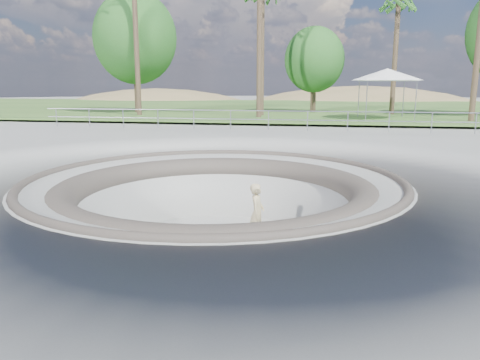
# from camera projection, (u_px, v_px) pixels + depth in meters

# --- Properties ---
(ground) EXTENTS (180.00, 180.00, 0.00)m
(ground) POSITION_uv_depth(u_px,v_px,m) (215.00, 179.00, 12.73)
(ground) COLOR gray
(ground) RESTS_ON ground
(skate_bowl) EXTENTS (14.00, 14.00, 4.10)m
(skate_bowl) POSITION_uv_depth(u_px,v_px,m) (216.00, 243.00, 13.10)
(skate_bowl) COLOR gray
(skate_bowl) RESTS_ON ground
(grass_strip) EXTENTS (180.00, 36.00, 0.12)m
(grass_strip) POSITION_uv_depth(u_px,v_px,m) (296.00, 108.00, 45.43)
(grass_strip) COLOR #366026
(grass_strip) RESTS_ON ground
(distant_hills) EXTENTS (103.20, 45.00, 28.60)m
(distant_hills) POSITION_uv_depth(u_px,v_px,m) (331.00, 150.00, 68.55)
(distant_hills) COLOR olive
(distant_hills) RESTS_ON ground
(safety_railing) EXTENTS (25.00, 0.06, 1.03)m
(safety_railing) POSITION_uv_depth(u_px,v_px,m) (268.00, 120.00, 24.14)
(safety_railing) COLOR gray
(safety_railing) RESTS_ON ground
(skateboard) EXTENTS (0.87, 0.47, 0.09)m
(skateboard) POSITION_uv_depth(u_px,v_px,m) (257.00, 243.00, 13.16)
(skateboard) COLOR brown
(skateboard) RESTS_ON ground
(skater) EXTENTS (0.43, 0.63, 1.68)m
(skater) POSITION_uv_depth(u_px,v_px,m) (257.00, 213.00, 12.98)
(skater) COLOR #C8B481
(skater) RESTS_ON skateboard
(canopy_white) EXTENTS (6.33, 6.33, 3.21)m
(canopy_white) POSITION_uv_depth(u_px,v_px,m) (387.00, 75.00, 30.19)
(canopy_white) COLOR gray
(canopy_white) RESTS_ON ground
(palm_d) EXTENTS (2.60, 2.60, 9.28)m
(palm_d) POSITION_uv_depth(u_px,v_px,m) (399.00, 4.00, 33.45)
(palm_d) COLOR brown
(palm_d) RESTS_ON ground
(bushy_tree_left) EXTENTS (6.50, 5.91, 9.38)m
(bushy_tree_left) POSITION_uv_depth(u_px,v_px,m) (135.00, 38.00, 36.26)
(bushy_tree_left) COLOR brown
(bushy_tree_left) RESTS_ON ground
(bushy_tree_mid) EXTENTS (4.69, 4.27, 6.77)m
(bushy_tree_mid) POSITION_uv_depth(u_px,v_px,m) (314.00, 60.00, 36.80)
(bushy_tree_mid) COLOR brown
(bushy_tree_mid) RESTS_ON ground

